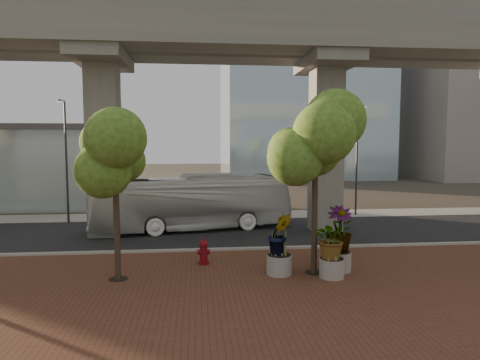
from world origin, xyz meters
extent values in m
plane|color=#373028|center=(0.00, 0.00, 0.00)|extent=(160.00, 160.00, 0.00)
cube|color=brown|center=(0.00, -8.00, 0.03)|extent=(70.00, 13.00, 0.06)
cube|color=black|center=(0.00, 2.00, 0.02)|extent=(90.00, 8.00, 0.04)
cube|color=#A09C95|center=(0.00, -2.00, 0.08)|extent=(70.00, 0.25, 0.16)
cube|color=#A09C95|center=(0.00, 7.50, 0.03)|extent=(90.00, 3.00, 0.06)
cube|color=gray|center=(0.00, 0.40, 10.50)|extent=(72.00, 2.40, 1.80)
cube|color=gray|center=(0.00, 3.60, 10.50)|extent=(72.00, 2.40, 1.80)
cube|color=gray|center=(0.00, 4.70, 11.90)|extent=(72.00, 0.12, 1.00)
cube|color=gray|center=(38.00, 36.00, 12.00)|extent=(18.00, 16.00, 24.00)
imported|color=silver|center=(-1.45, 3.01, 1.57)|extent=(11.53, 4.75, 3.13)
cylinder|color=maroon|center=(-0.90, -4.11, 0.11)|extent=(0.47, 0.47, 0.10)
cylinder|color=maroon|center=(-0.90, -4.11, 0.49)|extent=(0.31, 0.31, 0.75)
sphere|color=maroon|center=(-0.90, -4.11, 0.87)|extent=(0.36, 0.36, 0.36)
cylinder|color=maroon|center=(-0.90, -4.11, 1.04)|extent=(0.10, 0.10, 0.13)
cylinder|color=maroon|center=(-0.90, -4.11, 0.55)|extent=(0.52, 0.21, 0.21)
cylinder|color=#9E978E|center=(3.72, -6.34, 0.41)|extent=(0.90, 0.90, 0.70)
imported|color=#325A18|center=(3.72, -6.34, 1.51)|extent=(2.00, 2.00, 1.50)
cylinder|color=gray|center=(4.23, -5.58, 0.43)|extent=(0.95, 0.95, 0.74)
imported|color=#325A18|center=(4.23, -5.58, 1.68)|extent=(2.33, 2.33, 1.75)
cylinder|color=gray|center=(1.88, -5.78, 0.43)|extent=(0.95, 0.95, 0.74)
imported|color=#325A18|center=(1.88, -5.78, 1.59)|extent=(2.11, 2.11, 1.58)
cylinder|color=#413425|center=(-4.02, -5.74, 1.81)|extent=(0.22, 0.22, 3.51)
cylinder|color=black|center=(-4.02, -5.74, 0.07)|extent=(0.70, 0.70, 0.01)
cylinder|color=#413425|center=(3.22, -5.74, 1.96)|extent=(0.22, 0.22, 3.80)
cylinder|color=black|center=(3.22, -5.74, 0.07)|extent=(0.70, 0.70, 0.01)
cylinder|color=#2C2D31|center=(-9.05, 5.81, 3.73)|extent=(0.13, 0.13, 7.38)
cube|color=#2C2D31|center=(-9.05, 5.35, 7.42)|extent=(0.14, 0.92, 0.14)
cube|color=silver|center=(-9.05, 4.89, 7.33)|extent=(0.37, 0.18, 0.11)
cylinder|color=#2E2F33|center=(9.63, 6.73, 3.69)|extent=(0.13, 0.13, 7.31)
cube|color=#2E2F33|center=(9.63, 6.27, 7.35)|extent=(0.14, 0.91, 0.14)
cube|color=silver|center=(9.63, 5.82, 7.25)|extent=(0.37, 0.18, 0.11)
camera|label=1|loc=(-1.17, -21.17, 4.98)|focal=32.00mm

